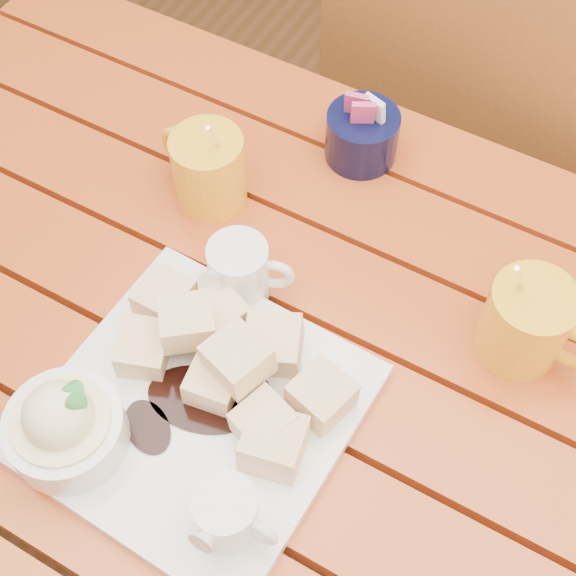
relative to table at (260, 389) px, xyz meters
The scene contains 8 objects.
ground 0.64m from the table, 90.00° to the right, with size 5.00×5.00×0.00m, color #573818.
table is the anchor object (origin of this frame).
dessert_plate 0.18m from the table, 103.34° to the right, with size 0.30×0.30×0.12m.
coffee_mug_left 0.26m from the table, 135.65° to the left, with size 0.12×0.08×0.14m.
coffee_mug_right 0.32m from the table, 28.90° to the left, with size 0.12×0.09×0.15m.
cream_pitcher 0.16m from the table, 134.63° to the left, with size 0.09×0.08×0.08m.
sugar_caddy 0.33m from the table, 95.03° to the left, with size 0.09×0.09×0.10m.
chair_far 0.62m from the table, 85.46° to the left, with size 0.51×0.51×0.95m.
Camera 1 is at (0.23, -0.34, 1.50)m, focal length 50.00 mm.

